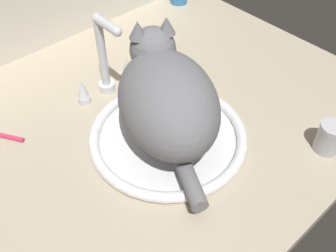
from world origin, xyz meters
The scene contains 6 objects.
countertop centered at (0.00, 0.00, 1.50)cm, with size 106.79×81.53×3.00cm, color #B7A88E.
backsplash_wall centered at (0.00, 41.96, 15.65)cm, with size 106.79×2.40×31.29cm, color silver.
sink_basin centered at (-1.40, -8.00, 4.01)cm, with size 34.09×34.09×2.32cm.
faucet centered at (-1.40, 13.70, 10.91)cm, with size 16.47×10.10×20.74cm.
cat centered at (-0.67, -6.50, 14.13)cm, with size 29.94×36.11×20.37cm.
metal_jar centered at (21.43, -32.39, 6.45)cm, with size 5.41×5.41×6.87cm.
Camera 1 is at (-38.83, -49.29, 64.18)cm, focal length 40.73 mm.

